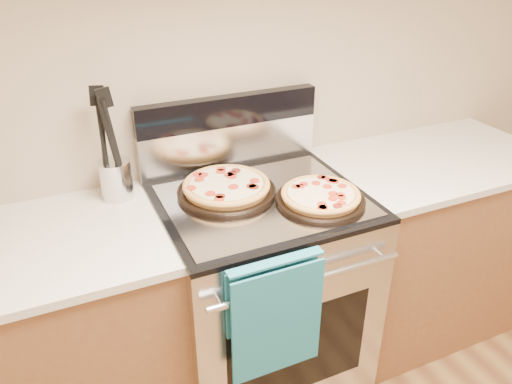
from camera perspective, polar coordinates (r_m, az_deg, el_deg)
name	(u,v)px	position (r m, az deg, el deg)	size (l,w,h in m)	color
wall_back	(223,61)	(2.01, -3.74, 14.74)	(4.00, 4.00, 0.00)	tan
range_body	(260,296)	(2.13, 0.47, -11.75)	(0.76, 0.68, 0.90)	#B7B7BC
oven_window	(298,351)	(1.91, 4.86, -17.63)	(0.56, 0.01, 0.40)	black
cooktop	(261,200)	(1.86, 0.52, -0.87)	(0.76, 0.68, 0.02)	black
backsplash_lower	(229,145)	(2.08, -3.05, 5.36)	(0.76, 0.06, 0.18)	silver
backsplash_upper	(229,111)	(2.02, -3.16, 9.27)	(0.76, 0.06, 0.12)	black
oven_handle	(309,281)	(1.65, 6.03, -10.04)	(0.03, 0.03, 0.70)	silver
dish_towel	(275,315)	(1.67, 2.16, -13.83)	(0.32, 0.05, 0.42)	#1C668D
foil_sheet	(264,200)	(1.83, 0.91, -0.93)	(0.70, 0.55, 0.01)	gray
cabinet_left	(35,359)	(2.05, -23.98, -17.00)	(1.00, 0.62, 0.88)	brown
countertop_left	(4,255)	(1.78, -26.83, -6.44)	(1.02, 0.64, 0.03)	beige
cabinet_right	(422,245)	(2.57, 18.39, -5.75)	(1.00, 0.62, 0.88)	brown
countertop_right	(438,160)	(2.36, 20.05, 3.46)	(1.02, 0.64, 0.03)	beige
pepperoni_pizza_back	(226,188)	(1.87, -3.40, 0.51)	(0.36, 0.36, 0.05)	#B66F37
pepperoni_pizza_front	(321,197)	(1.82, 7.39, -0.52)	(0.32, 0.32, 0.04)	#B66F37
utensil_crock	(116,179)	(1.92, -15.69, 1.40)	(0.12, 0.12, 0.15)	silver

